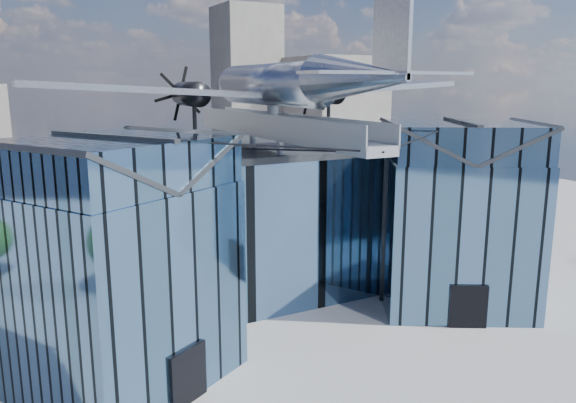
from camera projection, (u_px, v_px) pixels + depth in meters
name	position (u px, v px, depth m)	size (l,w,h in m)	color
ground_plane	(304.00, 327.00, 33.03)	(120.00, 120.00, 0.00)	gray
museum	(261.00, 216.00, 36.93)	(32.88, 24.50, 17.60)	#466C90
bg_towers	(130.00, 114.00, 75.33)	(77.00, 24.50, 26.00)	slate
tree_side_e	(483.00, 204.00, 52.34)	(3.48, 3.48, 4.55)	#322214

